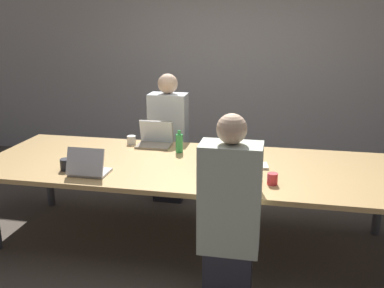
# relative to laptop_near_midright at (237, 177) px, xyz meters

# --- Properties ---
(ground_plane) EXTENTS (24.00, 24.00, 0.00)m
(ground_plane) POSITION_rel_laptop_near_midright_xyz_m (-0.43, 0.42, -0.81)
(ground_plane) COLOR brown
(curtain_wall) EXTENTS (12.00, 0.06, 2.80)m
(curtain_wall) POSITION_rel_laptop_near_midright_xyz_m (-0.43, 2.84, 0.59)
(curtain_wall) COLOR #BCB7B2
(curtain_wall) RESTS_ON ground_plane
(conference_table) EXTENTS (3.67, 1.30, 0.74)m
(conference_table) POSITION_rel_laptop_near_midright_xyz_m (-0.43, 0.42, -0.12)
(conference_table) COLOR tan
(conference_table) RESTS_ON ground_plane
(laptop_near_midright) EXTENTS (0.37, 0.23, 0.24)m
(laptop_near_midright) POSITION_rel_laptop_near_midright_xyz_m (0.00, 0.00, 0.00)
(laptop_near_midright) COLOR #B7B7BC
(laptop_near_midright) RESTS_ON conference_table
(person_near_midright) EXTENTS (0.40, 0.24, 1.38)m
(person_near_midright) POSITION_rel_laptop_near_midright_xyz_m (-0.01, -0.43, -0.14)
(person_near_midright) COLOR #2D2D38
(person_near_midright) RESTS_ON ground_plane
(cup_near_midright) EXTENTS (0.08, 0.08, 0.09)m
(cup_near_midright) POSITION_rel_laptop_near_midright_xyz_m (0.26, 0.08, -0.03)
(cup_near_midright) COLOR red
(cup_near_midright) RESTS_ON conference_table
(laptop_far_midleft) EXTENTS (0.34, 0.24, 0.24)m
(laptop_far_midleft) POSITION_rel_laptop_near_midright_xyz_m (-0.90, 0.91, 0.00)
(laptop_far_midleft) COLOR gray
(laptop_far_midleft) RESTS_ON conference_table
(person_far_midleft) EXTENTS (0.40, 0.24, 1.40)m
(person_far_midleft) POSITION_rel_laptop_near_midright_xyz_m (-0.87, 1.32, -0.13)
(person_far_midleft) COLOR #2D2D38
(person_far_midleft) RESTS_ON ground_plane
(cup_far_midleft) EXTENTS (0.09, 0.09, 0.08)m
(cup_far_midleft) POSITION_rel_laptop_near_midright_xyz_m (-1.15, 0.91, -0.03)
(cup_far_midleft) COLOR white
(cup_far_midleft) RESTS_ON conference_table
(bottle_far_midleft) EXTENTS (0.07, 0.07, 0.21)m
(bottle_far_midleft) POSITION_rel_laptop_near_midright_xyz_m (-0.61, 0.73, 0.02)
(bottle_far_midleft) COLOR green
(bottle_far_midleft) RESTS_ON conference_table
(laptop_near_left) EXTENTS (0.31, 0.23, 0.23)m
(laptop_near_left) POSITION_rel_laptop_near_midright_xyz_m (-1.20, -0.01, -0.00)
(laptop_near_left) COLOR silver
(laptop_near_left) RESTS_ON conference_table
(cup_near_left) EXTENTS (0.09, 0.09, 0.09)m
(cup_near_left) POSITION_rel_laptop_near_midright_xyz_m (-1.43, 0.07, -0.02)
(cup_near_left) COLOR #232328
(cup_near_left) RESTS_ON conference_table
(stapler) EXTENTS (0.12, 0.15, 0.05)m
(stapler) POSITION_rel_laptop_near_midright_xyz_m (-0.25, 0.24, -0.05)
(stapler) COLOR black
(stapler) RESTS_ON conference_table
(notebook) EXTENTS (0.21, 0.19, 0.02)m
(notebook) POSITION_rel_laptop_near_midright_xyz_m (0.12, 0.46, -0.06)
(notebook) COLOR silver
(notebook) RESTS_ON conference_table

